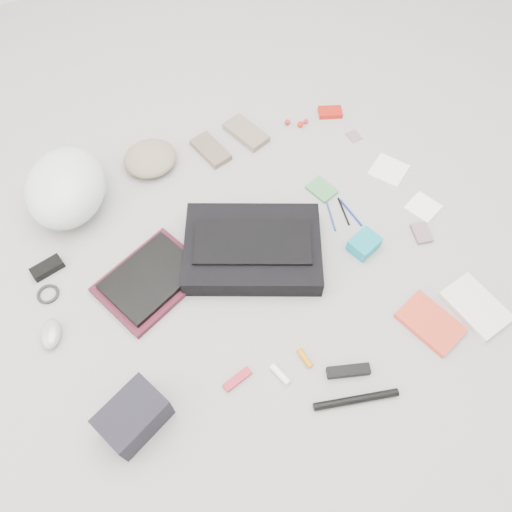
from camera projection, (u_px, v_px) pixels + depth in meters
name	position (u px, v px, depth m)	size (l,w,h in m)	color
ground_plane	(256.00, 263.00, 1.83)	(4.00, 4.00, 0.00)	gray
messenger_bag	(253.00, 248.00, 1.82)	(0.49, 0.35, 0.08)	black
bag_flap	(253.00, 242.00, 1.78)	(0.42, 0.19, 0.01)	black
laptop_sleeve	(151.00, 280.00, 1.78)	(0.35, 0.27, 0.02)	#4B1624
laptop	(150.00, 277.00, 1.76)	(0.31, 0.22, 0.02)	black
bike_helmet	(66.00, 187.00, 1.87)	(0.29, 0.36, 0.22)	white
beanie	(150.00, 158.00, 2.04)	(0.22, 0.21, 0.08)	gray
mitten_left	(211.00, 150.00, 2.10)	(0.09, 0.18, 0.03)	#735E50
mitten_right	(246.00, 133.00, 2.15)	(0.10, 0.20, 0.03)	#7F6E5D
power_brick	(47.00, 268.00, 1.80)	(0.11, 0.05, 0.03)	black
cable_coil	(48.00, 294.00, 1.76)	(0.08, 0.08, 0.01)	black
mouse	(51.00, 334.00, 1.67)	(0.07, 0.11, 0.04)	#9D9D9F
camera_bag	(134.00, 417.00, 1.49)	(0.19, 0.14, 0.13)	black
multitool	(237.00, 379.00, 1.60)	(0.10, 0.03, 0.02)	maroon
toiletry_tube_white	(280.00, 374.00, 1.61)	(0.02, 0.02, 0.08)	white
toiletry_tube_orange	(305.00, 358.00, 1.64)	(0.02, 0.02, 0.07)	#C8740B
u_lock	(348.00, 371.00, 1.61)	(0.14, 0.04, 0.03)	black
bike_pump	(356.00, 400.00, 1.56)	(0.03, 0.03, 0.27)	black
book_red	(430.00, 323.00, 1.70)	(0.14, 0.21, 0.02)	#E9442B
book_white	(476.00, 306.00, 1.73)	(0.15, 0.22, 0.02)	silver
notepad	(322.00, 190.00, 2.00)	(0.08, 0.11, 0.01)	#388045
pen_blue	(331.00, 217.00, 1.93)	(0.01, 0.01, 0.13)	navy
pen_black	(344.00, 211.00, 1.95)	(0.01, 0.01, 0.13)	black
pen_navy	(351.00, 213.00, 1.94)	(0.01, 0.01, 0.14)	navy
accordion_wallet	(364.00, 244.00, 1.84)	(0.11, 0.08, 0.05)	#0F8EA1
card_deck	(422.00, 233.00, 1.89)	(0.06, 0.09, 0.02)	gray
napkin_top	(389.00, 170.00, 2.05)	(0.13, 0.13, 0.01)	white
napkin_bottom	(423.00, 207.00, 1.96)	(0.11, 0.11, 0.01)	white
lollipop_a	(288.00, 122.00, 2.18)	(0.02, 0.02, 0.02)	#AF221D
lollipop_b	(300.00, 124.00, 2.17)	(0.03, 0.03, 0.03)	red
lollipop_c	(306.00, 121.00, 2.19)	(0.02, 0.02, 0.02)	red
altoids_tin	(330.00, 112.00, 2.22)	(0.10, 0.06, 0.02)	#B81810
stamp_sheet	(354.00, 136.00, 2.15)	(0.05, 0.06, 0.00)	gray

